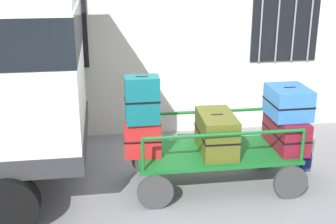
{
  "coord_description": "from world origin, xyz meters",
  "views": [
    {
      "loc": [
        -0.98,
        -5.2,
        3.05
      ],
      "look_at": [
        -0.17,
        0.34,
        1.11
      ],
      "focal_mm": 48.86,
      "sensor_mm": 36.0,
      "label": 1
    }
  ],
  "objects_px": {
    "suitcase_center_middle": "(288,102)",
    "backpack": "(303,159)",
    "suitcase_center_bottom": "(286,132)",
    "suitcase_midleft_bottom": "(216,133)",
    "suitcase_left_middle": "(142,100)",
    "suitcase_left_bottom": "(143,139)",
    "luggage_cart": "(215,159)"
  },
  "relations": [
    {
      "from": "suitcase_center_middle",
      "to": "backpack",
      "type": "bearing_deg",
      "value": 22.48
    },
    {
      "from": "suitcase_left_bottom",
      "to": "backpack",
      "type": "relative_size",
      "value": 1.13
    },
    {
      "from": "suitcase_midleft_bottom",
      "to": "backpack",
      "type": "bearing_deg",
      "value": 8.13
    },
    {
      "from": "suitcase_left_middle",
      "to": "suitcase_center_middle",
      "type": "height_order",
      "value": "suitcase_left_middle"
    },
    {
      "from": "luggage_cart",
      "to": "suitcase_left_middle",
      "type": "xyz_separation_m",
      "value": [
        -0.99,
        -0.03,
        0.9
      ]
    },
    {
      "from": "luggage_cart",
      "to": "suitcase_left_middle",
      "type": "height_order",
      "value": "suitcase_left_middle"
    },
    {
      "from": "suitcase_left_bottom",
      "to": "backpack",
      "type": "bearing_deg",
      "value": 4.47
    },
    {
      "from": "suitcase_left_bottom",
      "to": "suitcase_center_middle",
      "type": "relative_size",
      "value": 0.81
    },
    {
      "from": "luggage_cart",
      "to": "suitcase_left_bottom",
      "type": "distance_m",
      "value": 1.05
    },
    {
      "from": "suitcase_left_bottom",
      "to": "suitcase_left_middle",
      "type": "bearing_deg",
      "value": -90.0
    },
    {
      "from": "suitcase_center_middle",
      "to": "suitcase_left_bottom",
      "type": "bearing_deg",
      "value": -179.16
    },
    {
      "from": "luggage_cart",
      "to": "suitcase_left_bottom",
      "type": "height_order",
      "value": "suitcase_left_bottom"
    },
    {
      "from": "suitcase_left_middle",
      "to": "suitcase_center_bottom",
      "type": "bearing_deg",
      "value": 1.52
    },
    {
      "from": "luggage_cart",
      "to": "suitcase_center_middle",
      "type": "bearing_deg",
      "value": 1.91
    },
    {
      "from": "suitcase_left_bottom",
      "to": "suitcase_left_middle",
      "type": "xyz_separation_m",
      "value": [
        0.0,
        -0.03,
        0.55
      ]
    },
    {
      "from": "suitcase_left_bottom",
      "to": "suitcase_center_middle",
      "type": "height_order",
      "value": "suitcase_center_middle"
    },
    {
      "from": "backpack",
      "to": "suitcase_left_middle",
      "type": "bearing_deg",
      "value": -174.72
    },
    {
      "from": "backpack",
      "to": "suitcase_midleft_bottom",
      "type": "bearing_deg",
      "value": -171.87
    },
    {
      "from": "suitcase_center_bottom",
      "to": "backpack",
      "type": "bearing_deg",
      "value": 23.75
    },
    {
      "from": "suitcase_midleft_bottom",
      "to": "suitcase_center_bottom",
      "type": "relative_size",
      "value": 0.98
    },
    {
      "from": "suitcase_left_middle",
      "to": "suitcase_midleft_bottom",
      "type": "xyz_separation_m",
      "value": [
        0.99,
        0.02,
        -0.52
      ]
    },
    {
      "from": "suitcase_left_middle",
      "to": "backpack",
      "type": "bearing_deg",
      "value": 5.28
    },
    {
      "from": "luggage_cart",
      "to": "suitcase_left_middle",
      "type": "relative_size",
      "value": 3.64
    },
    {
      "from": "suitcase_left_middle",
      "to": "suitcase_center_bottom",
      "type": "height_order",
      "value": "suitcase_left_middle"
    },
    {
      "from": "suitcase_left_bottom",
      "to": "suitcase_midleft_bottom",
      "type": "bearing_deg",
      "value": -0.63
    },
    {
      "from": "suitcase_center_bottom",
      "to": "backpack",
      "type": "distance_m",
      "value": 0.65
    },
    {
      "from": "suitcase_center_bottom",
      "to": "suitcase_left_middle",
      "type": "bearing_deg",
      "value": -178.48
    },
    {
      "from": "suitcase_left_middle",
      "to": "backpack",
      "type": "distance_m",
      "value": 2.61
    },
    {
      "from": "suitcase_center_middle",
      "to": "backpack",
      "type": "distance_m",
      "value": 1.02
    },
    {
      "from": "suitcase_center_bottom",
      "to": "suitcase_center_middle",
      "type": "height_order",
      "value": "suitcase_center_middle"
    },
    {
      "from": "luggage_cart",
      "to": "suitcase_left_bottom",
      "type": "bearing_deg",
      "value": 179.76
    },
    {
      "from": "suitcase_center_bottom",
      "to": "suitcase_center_middle",
      "type": "xyz_separation_m",
      "value": [
        0.0,
        0.01,
        0.43
      ]
    }
  ]
}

